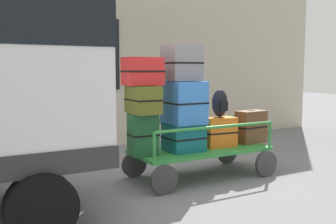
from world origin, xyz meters
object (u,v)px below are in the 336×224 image
Objects in this scene: backpack at (220,103)px; suitcase_left_top at (142,71)px; luggage_cart at (200,154)px; suitcase_midleft_middle at (184,102)px; suitcase_center_bottom at (219,132)px; suitcase_midleft_top at (181,63)px; suitcase_left_bottom at (143,135)px; suitcase_midright_bottom at (251,127)px; suitcase_midleft_bottom at (184,137)px; suitcase_left_middle at (143,100)px.

suitcase_left_top is at bearing 179.00° from backpack.
suitcase_midleft_middle is (-0.33, -0.04, 0.82)m from luggage_cart.
suitcase_center_bottom reaches higher than luggage_cart.
suitcase_midleft_top is at bearing 3.40° from suitcase_left_top.
suitcase_left_top is 1.24× the size of backpack.
suitcase_left_bottom is 0.95× the size of suitcase_midleft_middle.
suitcase_left_top is at bearing 176.87° from suitcase_midleft_middle.
luggage_cart is 0.89m from suitcase_midleft_middle.
suitcase_midright_bottom is (1.33, -0.07, -1.05)m from suitcase_midleft_top.
suitcase_left_top is at bearing 90.00° from suitcase_left_bottom.
suitcase_midleft_bottom is 0.53m from suitcase_midleft_middle.
suitcase_midright_bottom is 1.24× the size of backpack.
suitcase_midright_bottom is at bearing -0.79° from suitcase_left_top.
suitcase_midleft_top is at bearing 174.21° from suitcase_center_bottom.
suitcase_midleft_top reaches higher than suitcase_midleft_middle.
suitcase_midleft_top is at bearing 90.00° from suitcase_midleft_bottom.
backpack is (0.68, -0.06, -0.62)m from suitcase_midleft_top.
suitcase_left_top is 0.86× the size of suitcase_midleft_middle.
suitcase_left_bottom is 1.37× the size of backpack.
suitcase_left_bottom is 1.33m from suitcase_center_bottom.
suitcase_midleft_middle is (0.66, -0.03, 0.43)m from suitcase_left_bottom.
suitcase_center_bottom is at bearing -179.96° from suitcase_midright_bottom.
suitcase_midleft_bottom is 0.86× the size of suitcase_midleft_middle.
suitcase_midleft_middle reaches higher than suitcase_center_bottom.
suitcase_midright_bottom is (1.99, -0.01, -0.53)m from suitcase_left_middle.
luggage_cart is 4.15× the size of suitcase_center_bottom.
suitcase_left_top reaches higher than suitcase_midleft_bottom.
suitcase_midright_bottom reaches higher than suitcase_center_bottom.
luggage_cart is 1.34m from suitcase_left_middle.
suitcase_center_bottom is (1.33, -0.01, -0.56)m from suitcase_left_middle.
backpack reaches higher than luggage_cart.
luggage_cart is 4.09× the size of suitcase_midleft_bottom.
backpack is at bearing -4.11° from luggage_cart.
suitcase_midleft_bottom is (0.66, -0.03, -0.99)m from suitcase_left_top.
suitcase_midleft_top is 1.27m from suitcase_center_bottom.
suitcase_left_bottom reaches higher than luggage_cart.
suitcase_left_bottom reaches higher than suitcase_center_bottom.
suitcase_midleft_middle is at bearing -178.92° from backpack.
backpack is (1.34, -0.02, 0.39)m from suitcase_left_bottom.
suitcase_left_bottom is 1.22m from suitcase_midleft_top.
suitcase_midleft_top is 0.92m from backpack.
backpack is (1.34, -0.02, -0.50)m from suitcase_left_top.
suitcase_midleft_top is (0.00, 0.08, 0.58)m from suitcase_midleft_middle.
suitcase_midright_bottom reaches higher than suitcase_midleft_bottom.
suitcase_midleft_top is (0.66, 0.06, 0.52)m from suitcase_left_middle.
suitcase_midleft_bottom is at bearing 90.00° from suitcase_midleft_middle.
suitcase_midleft_middle is at bearing -173.51° from luggage_cart.
suitcase_left_middle reaches higher than suitcase_left_bottom.
luggage_cart is 5.08× the size of backpack.
suitcase_left_middle is at bearing 179.77° from suitcase_midright_bottom.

